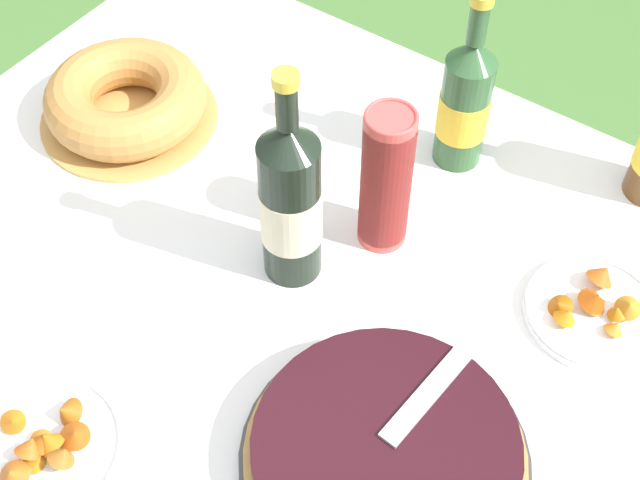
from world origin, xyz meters
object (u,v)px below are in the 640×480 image
object	(u,v)px
serving_knife	(371,458)
cup_stack	(386,180)
juice_bottle_red	(290,202)
berry_tart	(385,454)
cider_bottle_green	(465,102)
snack_plate_near	(594,308)
bundt_cake	(126,100)
snack_plate_right	(39,448)

from	to	relation	value
serving_knife	cup_stack	xyz separation A→B (m)	(-0.20, 0.33, 0.06)
cup_stack	juice_bottle_red	xyz separation A→B (m)	(-0.07, -0.12, 0.02)
berry_tart	cup_stack	world-z (taller)	cup_stack
cider_bottle_green	snack_plate_near	world-z (taller)	cider_bottle_green
berry_tart	bundt_cake	distance (m)	0.73
cup_stack	snack_plate_near	world-z (taller)	cup_stack
bundt_cake	berry_tart	bearing A→B (deg)	-22.21
serving_knife	cider_bottle_green	distance (m)	0.57
juice_bottle_red	snack_plate_near	xyz separation A→B (m)	(0.39, 0.17, -0.12)
serving_knife	juice_bottle_red	world-z (taller)	juice_bottle_red
bundt_cake	cup_stack	distance (m)	0.48
berry_tart	serving_knife	xyz separation A→B (m)	(-0.00, -0.03, 0.04)
cup_stack	snack_plate_near	size ratio (longest dim) A/B	1.24
snack_plate_right	bundt_cake	bearing A→B (deg)	122.24
juice_bottle_red	snack_plate_near	world-z (taller)	juice_bottle_red
berry_tart	cider_bottle_green	distance (m)	0.55
snack_plate_near	bundt_cake	bearing A→B (deg)	-174.35
bundt_cake	cider_bottle_green	xyz separation A→B (m)	(0.49, 0.24, 0.07)
cup_stack	cider_bottle_green	world-z (taller)	cider_bottle_green
berry_tart	juice_bottle_red	size ratio (longest dim) A/B	1.00
serving_knife	snack_plate_near	world-z (taller)	serving_knife
serving_knife	berry_tart	bearing A→B (deg)	-0.00
cup_stack	juice_bottle_red	bearing A→B (deg)	-121.66
berry_tart	cup_stack	size ratio (longest dim) A/B	1.47
serving_knife	bundt_cake	bearing A→B (deg)	70.50
snack_plate_near	snack_plate_right	distance (m)	0.75
bundt_cake	snack_plate_right	distance (m)	0.60
bundt_cake	juice_bottle_red	distance (m)	0.42
cup_stack	serving_knife	bearing A→B (deg)	-59.63
bundt_cake	snack_plate_near	size ratio (longest dim) A/B	1.51
cider_bottle_green	snack_plate_near	distance (m)	0.36
bundt_cake	cup_stack	xyz separation A→B (m)	(0.48, 0.03, 0.08)
serving_knife	cider_bottle_green	size ratio (longest dim) A/B	1.22
juice_bottle_red	snack_plate_right	distance (m)	0.44
bundt_cake	snack_plate_near	bearing A→B (deg)	5.65
serving_knife	juice_bottle_red	xyz separation A→B (m)	(-0.27, 0.21, 0.07)
bundt_cake	snack_plate_right	bearing A→B (deg)	-57.76
serving_knife	bundt_cake	xyz separation A→B (m)	(-0.67, 0.30, -0.02)
cider_bottle_green	juice_bottle_red	size ratio (longest dim) A/B	0.86
bundt_cake	cider_bottle_green	bearing A→B (deg)	26.01
berry_tart	snack_plate_right	xyz separation A→B (m)	(-0.35, -0.23, -0.01)
cup_stack	cider_bottle_green	distance (m)	0.21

